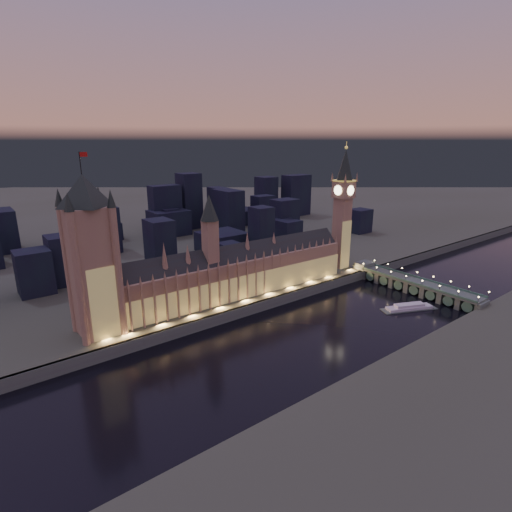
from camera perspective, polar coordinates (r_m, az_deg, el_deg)
ground_plane at (r=270.17m, az=6.36°, el=-10.56°), size 2000.00×2000.00×0.00m
north_bank at (r=722.45m, az=-23.46°, el=5.52°), size 2000.00×960.00×8.00m
embankment_wall at (r=296.43m, az=0.88°, el=-7.09°), size 2000.00×2.50×8.00m
palace_of_westminster at (r=298.13m, az=-3.21°, el=-2.38°), size 202.00×25.31×78.00m
victoria_tower at (r=249.17m, az=-22.56°, el=0.95°), size 31.68×31.68×107.35m
elizabeth_tower at (r=366.34m, az=12.36°, el=7.90°), size 18.00×18.00×112.32m
westminster_bridge at (r=356.41m, az=21.30°, el=-3.82°), size 17.16×113.00×15.90m
river_boat at (r=320.35m, az=21.03°, el=-6.88°), size 42.87×26.45×4.50m
city_backdrop at (r=475.90m, az=-11.04°, el=5.06°), size 483.34×215.63×85.94m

